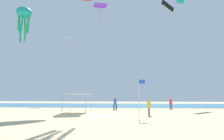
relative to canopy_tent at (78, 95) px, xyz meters
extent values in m
cube|color=#D1BA8C|center=(3.64, -4.41, -2.25)|extent=(110.00, 110.00, 0.10)
cube|color=teal|center=(3.64, 20.46, -2.18)|extent=(110.00, 20.80, 0.03)
cylinder|color=#B2B2B7|center=(-1.42, -1.66, -1.07)|extent=(0.07, 0.07, 2.25)
cylinder|color=#B2B2B7|center=(1.42, -1.66, -1.07)|extent=(0.07, 0.07, 2.25)
cylinder|color=#B2B2B7|center=(-1.42, 1.66, -1.07)|extent=(0.07, 0.07, 2.25)
cylinder|color=#B2B2B7|center=(1.42, 1.66, -1.07)|extent=(0.07, 0.07, 2.25)
cube|color=white|center=(0.00, 0.00, 0.08)|extent=(2.91, 3.39, 0.06)
cylinder|color=brown|center=(12.87, 7.05, -1.81)|extent=(0.15, 0.15, 0.78)
cylinder|color=brown|center=(12.61, 6.89, -1.81)|extent=(0.15, 0.15, 0.78)
cylinder|color=red|center=(12.74, 6.97, -1.08)|extent=(0.41, 0.41, 0.68)
sphere|color=tan|center=(12.74, 6.97, -0.61)|extent=(0.25, 0.25, 0.25)
cylinder|color=black|center=(4.13, 5.14, -1.77)|extent=(0.17, 0.17, 0.86)
cylinder|color=black|center=(4.46, 5.12, -1.77)|extent=(0.17, 0.17, 0.86)
cylinder|color=blue|center=(4.30, 5.13, -0.97)|extent=(0.45, 0.45, 0.74)
sphere|color=tan|center=(4.30, 5.13, -0.46)|extent=(0.28, 0.28, 0.28)
cylinder|color=brown|center=(8.50, -3.40, -1.81)|extent=(0.15, 0.15, 0.78)
cylinder|color=brown|center=(8.51, -3.71, -1.81)|extent=(0.15, 0.15, 0.78)
cylinder|color=yellow|center=(8.50, -3.56, -1.09)|extent=(0.40, 0.40, 0.67)
sphere|color=tan|center=(8.50, -3.56, -0.62)|extent=(0.25, 0.25, 0.25)
cylinder|color=silver|center=(7.37, -6.54, -0.46)|extent=(0.06, 0.06, 3.48)
cube|color=blue|center=(7.67, -6.54, 1.10)|extent=(0.55, 0.02, 0.35)
cube|color=purple|center=(0.62, 13.44, 18.20)|extent=(3.32, 3.32, 0.28)
cylinder|color=pink|center=(0.62, 13.44, 16.04)|extent=(0.16, 0.16, 2.78)
cube|color=black|center=(15.67, 21.45, 21.23)|extent=(3.36, 2.51, 2.39)
cube|color=yellow|center=(15.67, 21.45, 20.70)|extent=(2.53, 1.86, 1.32)
cube|color=white|center=(-9.15, 22.95, 14.56)|extent=(1.99, 1.98, 0.32)
cylinder|color=yellow|center=(-9.15, 22.95, 13.24)|extent=(0.09, 0.09, 1.70)
ellipsoid|color=teal|center=(-6.54, -2.14, 10.20)|extent=(2.66, 2.66, 1.36)
cylinder|color=teal|center=(-6.11, -1.76, 8.74)|extent=(0.37, 0.35, 2.11)
cylinder|color=green|center=(-6.65, -1.57, 8.42)|extent=(0.26, 0.48, 2.73)
cylinder|color=teal|center=(-7.09, -1.95, 8.11)|extent=(0.52, 0.32, 3.36)
cylinder|color=green|center=(-6.98, -2.51, 8.74)|extent=(0.37, 0.35, 2.11)
cylinder|color=teal|center=(-6.43, -2.70, 8.42)|extent=(0.26, 0.48, 2.73)
cylinder|color=green|center=(-6.00, -2.32, 8.11)|extent=(0.52, 0.32, 3.36)
camera|label=1|loc=(6.69, -24.73, -0.21)|focal=31.91mm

